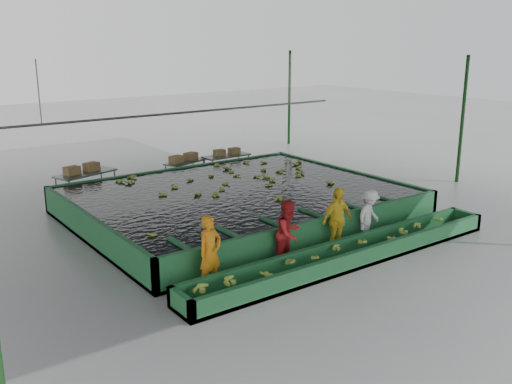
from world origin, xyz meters
TOP-DOWN VIEW (x-y plane):
  - ground at (0.00, 0.00)m, footprint 80.00×80.00m
  - shed_roof at (0.00, 0.00)m, footprint 20.00×22.00m
  - shed_posts at (0.00, 0.00)m, footprint 20.00×22.00m
  - flotation_tank at (0.00, 1.50)m, footprint 10.00×8.00m
  - tank_water at (0.00, 1.50)m, footprint 9.70×7.70m
  - sorting_trough at (0.00, -3.60)m, footprint 10.00×1.00m
  - cableway_rail at (0.00, 5.00)m, footprint 0.08×0.08m
  - rail_hanger_left at (-5.00, 5.00)m, footprint 0.04×0.04m
  - rail_hanger_right at (5.00, 5.00)m, footprint 0.04×0.04m
  - worker_a at (-3.71, -2.80)m, footprint 0.71×0.53m
  - worker_b at (-1.40, -2.80)m, footprint 0.97×0.84m
  - worker_c at (0.27, -2.80)m, footprint 1.07×0.48m
  - worker_d at (1.52, -2.80)m, footprint 1.12×0.84m
  - packing_table_left at (-3.29, 6.29)m, footprint 2.33×1.48m
  - packing_table_mid at (0.90, 6.56)m, footprint 1.95×1.25m
  - packing_table_right at (2.68, 6.27)m, footprint 2.04×0.87m
  - box_stack_left at (-3.40, 6.34)m, footprint 1.39×0.74m
  - box_stack_mid at (0.84, 6.57)m, footprint 1.41×0.76m
  - box_stack_right at (2.74, 6.30)m, footprint 1.18×0.36m
  - floating_bananas at (0.00, 2.30)m, footprint 8.19×5.59m
  - trough_bananas at (0.00, -3.60)m, footprint 9.30×0.62m

SIDE VIEW (x-z plane):
  - ground at x=0.00m, z-range 0.00..0.00m
  - sorting_trough at x=0.00m, z-range 0.00..0.50m
  - trough_bananas at x=0.00m, z-range 0.34..0.46m
  - packing_table_mid at x=0.90m, z-range 0.00..0.82m
  - flotation_tank at x=0.00m, z-range 0.00..0.90m
  - packing_table_right at x=2.68m, z-range 0.00..0.91m
  - packing_table_left at x=-3.29m, z-range 0.00..0.99m
  - worker_d at x=1.52m, z-range 0.00..1.54m
  - box_stack_mid at x=0.84m, z-range 0.68..0.97m
  - tank_water at x=0.00m, z-range 0.85..0.85m
  - floating_bananas at x=0.00m, z-range 0.79..0.91m
  - worker_b at x=-1.40m, z-range 0.00..1.73m
  - worker_a at x=-3.71m, z-range 0.00..1.75m
  - worker_c at x=0.27m, z-range 0.00..1.79m
  - box_stack_right at x=2.74m, z-range 0.79..1.04m
  - box_stack_left at x=-3.40m, z-range 0.85..1.13m
  - shed_posts at x=0.00m, z-range 0.00..5.00m
  - cableway_rail at x=0.00m, z-range -4.00..10.00m
  - rail_hanger_left at x=-5.00m, z-range 3.00..5.00m
  - rail_hanger_right at x=5.00m, z-range 3.00..5.00m
  - shed_roof at x=0.00m, z-range 4.98..5.02m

